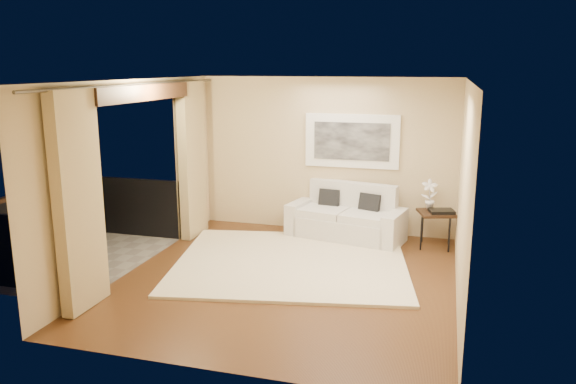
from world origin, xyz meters
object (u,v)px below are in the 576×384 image
(balcony_chair_far, at_px, (84,212))
(ice_bucket, at_px, (47,201))
(sofa, at_px, (347,219))
(balcony_chair_near, at_px, (82,229))
(orchid, at_px, (430,194))
(bistro_table, at_px, (52,214))
(side_table, at_px, (436,215))

(balcony_chair_far, xyz_separation_m, ice_bucket, (0.07, -0.94, 0.41))
(sofa, xyz_separation_m, balcony_chair_near, (-3.60, -2.25, 0.18))
(orchid, height_order, balcony_chair_near, orchid)
(bistro_table, distance_m, balcony_chair_far, 1.04)
(sofa, bearing_deg, side_table, 8.56)
(side_table, xyz_separation_m, balcony_chair_near, (-5.07, -2.16, -0.02))
(bistro_table, height_order, balcony_chair_near, balcony_chair_near)
(ice_bucket, bearing_deg, orchid, 24.08)
(sofa, distance_m, balcony_chair_far, 4.39)
(side_table, distance_m, ice_bucket, 6.00)
(sofa, bearing_deg, balcony_chair_far, -148.95)
(sofa, relative_size, side_table, 3.04)
(orchid, bearing_deg, balcony_chair_far, -164.87)
(orchid, xyz_separation_m, ice_bucket, (-5.41, -2.42, 0.10))
(bistro_table, relative_size, balcony_chair_near, 0.95)
(balcony_chair_near, bearing_deg, orchid, 16.78)
(side_table, distance_m, orchid, 0.36)
(bistro_table, height_order, balcony_chair_far, balcony_chair_far)
(side_table, distance_m, balcony_chair_near, 5.51)
(sofa, bearing_deg, orchid, 14.13)
(bistro_table, relative_size, balcony_chair_far, 0.92)
(side_table, relative_size, orchid, 1.36)
(ice_bucket, bearing_deg, side_table, 22.37)
(side_table, relative_size, ice_bucket, 3.39)
(balcony_chair_far, relative_size, balcony_chair_near, 1.03)
(balcony_chair_far, bearing_deg, ice_bucket, 82.52)
(bistro_table, bearing_deg, side_table, 23.38)
(orchid, xyz_separation_m, bistro_table, (-5.29, -2.48, -0.08))
(balcony_chair_far, xyz_separation_m, balcony_chair_near, (0.54, -0.81, -0.02))
(side_table, xyz_separation_m, ice_bucket, (-5.54, -2.28, 0.41))
(bistro_table, bearing_deg, balcony_chair_near, 27.88)
(orchid, relative_size, bistro_table, 0.59)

